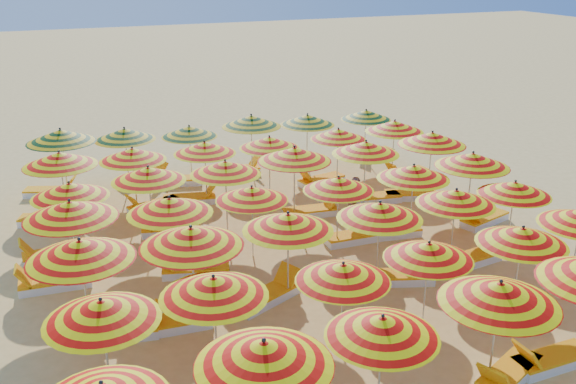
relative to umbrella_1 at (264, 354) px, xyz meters
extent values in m
plane|color=#F1C26B|center=(3.43, 6.95, -2.04)|extent=(120.00, 120.00, 0.00)
sphere|color=black|center=(-2.39, 0.16, 0.04)|extent=(0.07, 0.07, 0.07)
cone|color=orange|center=(0.00, 0.00, 0.00)|extent=(2.84, 2.84, 0.42)
sphere|color=black|center=(0.00, 0.00, 0.24)|extent=(0.07, 0.07, 0.07)
cylinder|color=silver|center=(2.20, 0.23, -1.05)|extent=(0.04, 0.04, 1.98)
cone|color=orange|center=(2.20, 0.23, -0.19)|extent=(2.54, 2.54, 0.38)
sphere|color=black|center=(2.20, 0.23, 0.03)|extent=(0.07, 0.07, 0.07)
cylinder|color=silver|center=(4.54, 0.12, -0.94)|extent=(0.04, 0.04, 2.19)
cone|color=orange|center=(4.54, 0.12, 0.01)|extent=(2.75, 2.75, 0.42)
sphere|color=black|center=(4.54, 0.12, 0.25)|extent=(0.07, 0.07, 0.07)
cylinder|color=silver|center=(-2.12, 2.42, -1.01)|extent=(0.04, 0.04, 2.06)
cone|color=orange|center=(-2.12, 2.42, -0.11)|extent=(2.72, 2.72, 0.39)
sphere|color=black|center=(-2.12, 2.42, 0.11)|extent=(0.07, 0.07, 0.07)
cylinder|color=silver|center=(-0.08, 2.49, -1.00)|extent=(0.04, 0.04, 2.07)
cone|color=orange|center=(-0.08, 2.49, -0.11)|extent=(2.48, 2.48, 0.39)
sphere|color=black|center=(-0.08, 2.49, 0.12)|extent=(0.07, 0.07, 0.07)
cylinder|color=silver|center=(2.51, 2.30, -1.07)|extent=(0.04, 0.04, 1.93)
cone|color=orange|center=(2.51, 2.30, -0.23)|extent=(1.97, 1.97, 0.37)
sphere|color=black|center=(2.51, 2.30, -0.02)|extent=(0.06, 0.06, 0.06)
cylinder|color=silver|center=(4.64, 2.48, -1.07)|extent=(0.04, 0.04, 1.94)
cone|color=orange|center=(4.64, 2.48, -0.23)|extent=(2.45, 2.45, 0.37)
sphere|color=black|center=(4.64, 2.48, -0.01)|extent=(0.06, 0.06, 0.06)
cylinder|color=silver|center=(6.89, 2.21, -1.02)|extent=(0.04, 0.04, 2.02)
cone|color=orange|center=(6.89, 2.21, -0.15)|extent=(2.42, 2.42, 0.39)
sphere|color=black|center=(6.89, 2.21, 0.07)|extent=(0.07, 0.07, 0.07)
cylinder|color=silver|center=(8.95, 2.54, -1.03)|extent=(0.04, 0.04, 2.01)
cylinder|color=silver|center=(-2.25, 4.73, -0.92)|extent=(0.04, 0.04, 2.23)
cone|color=orange|center=(-2.25, 4.73, 0.05)|extent=(2.82, 2.82, 0.42)
sphere|color=black|center=(-2.25, 4.73, 0.29)|extent=(0.07, 0.07, 0.07)
cylinder|color=silver|center=(-0.01, 4.47, -0.92)|extent=(0.04, 0.04, 2.24)
cone|color=orange|center=(-0.01, 4.47, 0.06)|extent=(2.31, 2.31, 0.43)
sphere|color=black|center=(-0.01, 4.47, 0.30)|extent=(0.07, 0.07, 0.07)
cylinder|color=silver|center=(2.31, 4.70, -0.98)|extent=(0.04, 0.04, 2.12)
cone|color=orange|center=(2.31, 4.70, -0.06)|extent=(2.24, 2.24, 0.40)
sphere|color=black|center=(2.31, 4.70, 0.17)|extent=(0.07, 0.07, 0.07)
cylinder|color=silver|center=(4.63, 4.56, -0.99)|extent=(0.04, 0.04, 2.09)
cone|color=orange|center=(4.63, 4.56, -0.09)|extent=(2.16, 2.16, 0.40)
sphere|color=black|center=(4.63, 4.56, 0.14)|extent=(0.07, 0.07, 0.07)
cylinder|color=silver|center=(6.96, 4.73, -1.02)|extent=(0.04, 0.04, 2.04)
cone|color=orange|center=(6.96, 4.73, -0.13)|extent=(2.70, 2.70, 0.39)
sphere|color=black|center=(6.96, 4.73, 0.09)|extent=(0.07, 0.07, 0.07)
cylinder|color=silver|center=(8.94, 4.84, -1.06)|extent=(0.04, 0.04, 1.96)
cone|color=orange|center=(8.94, 4.84, -0.21)|extent=(2.32, 2.32, 0.37)
sphere|color=black|center=(8.94, 4.84, 0.01)|extent=(0.07, 0.07, 0.07)
cylinder|color=silver|center=(-2.26, 7.09, -0.92)|extent=(0.04, 0.04, 2.22)
cone|color=orange|center=(-2.26, 7.09, 0.04)|extent=(2.95, 2.95, 0.42)
sphere|color=black|center=(-2.26, 7.09, 0.28)|extent=(0.07, 0.07, 0.07)
cylinder|color=silver|center=(0.02, 6.73, -0.98)|extent=(0.04, 0.04, 2.11)
cone|color=orange|center=(0.02, 6.73, -0.06)|extent=(2.67, 2.67, 0.40)
sphere|color=black|center=(0.02, 6.73, 0.17)|extent=(0.07, 0.07, 0.07)
cylinder|color=silver|center=(2.28, 7.17, -1.07)|extent=(0.04, 0.04, 1.94)
cone|color=orange|center=(2.28, 7.17, -0.23)|extent=(2.43, 2.43, 0.37)
sphere|color=black|center=(2.28, 7.17, -0.01)|extent=(0.06, 0.06, 0.06)
cylinder|color=silver|center=(4.71, 6.93, -1.05)|extent=(0.04, 0.04, 1.96)
cone|color=orange|center=(4.71, 6.93, -0.20)|extent=(2.39, 2.39, 0.37)
sphere|color=black|center=(4.71, 6.93, 0.01)|extent=(0.07, 0.07, 0.07)
cylinder|color=silver|center=(6.99, 6.77, -1.00)|extent=(0.04, 0.04, 2.07)
cone|color=orange|center=(6.99, 6.77, -0.10)|extent=(2.43, 2.43, 0.39)
sphere|color=black|center=(6.99, 6.77, 0.12)|extent=(0.07, 0.07, 0.07)
cylinder|color=silver|center=(9.01, 6.77, -0.94)|extent=(0.04, 0.04, 2.20)
cone|color=orange|center=(9.01, 6.77, 0.02)|extent=(2.55, 2.55, 0.42)
sphere|color=black|center=(9.01, 6.77, 0.26)|extent=(0.07, 0.07, 0.07)
cylinder|color=silver|center=(-2.14, 8.99, -1.02)|extent=(0.04, 0.04, 2.04)
cone|color=orange|center=(-2.14, 8.99, -0.13)|extent=(2.37, 2.37, 0.39)
sphere|color=black|center=(-2.14, 8.99, 0.09)|extent=(0.07, 0.07, 0.07)
cylinder|color=silver|center=(-0.01, 9.36, -0.99)|extent=(0.04, 0.04, 2.09)
cone|color=orange|center=(-0.01, 9.36, -0.08)|extent=(2.65, 2.65, 0.40)
sphere|color=black|center=(-0.01, 9.36, 0.15)|extent=(0.07, 0.07, 0.07)
cylinder|color=silver|center=(2.17, 9.15, -1.00)|extent=(0.04, 0.04, 2.07)
cone|color=orange|center=(2.17, 9.15, -0.10)|extent=(2.65, 2.65, 0.40)
sphere|color=black|center=(2.17, 9.15, 0.13)|extent=(0.07, 0.07, 0.07)
cylinder|color=silver|center=(4.34, 9.15, -0.92)|extent=(0.04, 0.04, 2.24)
cone|color=orange|center=(4.34, 9.15, 0.05)|extent=(2.75, 2.75, 0.43)
sphere|color=black|center=(4.34, 9.15, 0.30)|extent=(0.07, 0.07, 0.07)
cylinder|color=silver|center=(6.79, 9.21, -0.97)|extent=(0.04, 0.04, 2.14)
cone|color=orange|center=(6.79, 9.21, -0.04)|extent=(2.49, 2.49, 0.41)
sphere|color=black|center=(6.79, 9.21, 0.19)|extent=(0.07, 0.07, 0.07)
cylinder|color=silver|center=(9.17, 9.08, -0.92)|extent=(0.04, 0.04, 2.23)
cone|color=orange|center=(9.17, 9.08, 0.04)|extent=(2.35, 2.35, 0.42)
sphere|color=black|center=(9.17, 9.08, 0.29)|extent=(0.07, 0.07, 0.07)
cylinder|color=silver|center=(-2.22, 11.46, -0.94)|extent=(0.04, 0.04, 2.19)
cone|color=orange|center=(-2.22, 11.46, 0.01)|extent=(2.42, 2.42, 0.42)
sphere|color=black|center=(-2.22, 11.46, 0.25)|extent=(0.07, 0.07, 0.07)
cylinder|color=silver|center=(-0.09, 11.52, -1.00)|extent=(0.04, 0.04, 2.06)
cone|color=orange|center=(-0.09, 11.52, -0.11)|extent=(2.69, 2.69, 0.39)
sphere|color=black|center=(-0.09, 11.52, 0.12)|extent=(0.07, 0.07, 0.07)
cylinder|color=silver|center=(2.19, 11.50, -1.03)|extent=(0.04, 0.04, 2.02)
cone|color=orange|center=(2.19, 11.50, -0.15)|extent=(2.04, 2.04, 0.38)
sphere|color=black|center=(2.19, 11.50, 0.07)|extent=(0.07, 0.07, 0.07)
cylinder|color=silver|center=(4.35, 11.34, -1.03)|extent=(0.04, 0.04, 2.00)
cone|color=orange|center=(4.35, 11.34, -0.17)|extent=(2.23, 2.23, 0.38)
sphere|color=black|center=(4.35, 11.34, 0.05)|extent=(0.07, 0.07, 0.07)
cylinder|color=silver|center=(7.01, 11.58, -1.06)|extent=(0.04, 0.04, 1.95)
cone|color=orange|center=(7.01, 11.58, -0.22)|extent=(2.27, 2.27, 0.37)
sphere|color=black|center=(7.01, 11.58, 0.00)|extent=(0.07, 0.07, 0.07)
cylinder|color=silver|center=(9.12, 11.34, -0.99)|extent=(0.04, 0.04, 2.09)
cone|color=orange|center=(9.12, 11.34, -0.08)|extent=(2.70, 2.70, 0.40)
sphere|color=black|center=(9.12, 11.34, 0.14)|extent=(0.07, 0.07, 0.07)
cylinder|color=silver|center=(-2.02, 13.88, -0.91)|extent=(0.04, 0.04, 2.26)
cone|color=#746907|center=(-2.02, 13.88, 0.07)|extent=(2.69, 2.69, 0.43)
sphere|color=black|center=(-2.02, 13.88, 0.32)|extent=(0.08, 0.08, 0.08)
cylinder|color=silver|center=(0.04, 13.94, -1.00)|extent=(0.04, 0.04, 2.08)
cone|color=#746907|center=(0.04, 13.94, -0.10)|extent=(2.19, 2.19, 0.40)
sphere|color=black|center=(0.04, 13.94, 0.13)|extent=(0.07, 0.07, 0.07)
cylinder|color=silver|center=(2.26, 13.81, -1.05)|extent=(0.04, 0.04, 1.98)
cone|color=#746907|center=(2.26, 13.81, -0.19)|extent=(2.05, 2.05, 0.38)
sphere|color=black|center=(2.26, 13.81, 0.03)|extent=(0.07, 0.07, 0.07)
cylinder|color=silver|center=(4.54, 13.70, -0.95)|extent=(0.04, 0.04, 2.17)
cone|color=#746907|center=(4.54, 13.70, -0.01)|extent=(2.49, 2.49, 0.41)
sphere|color=black|center=(4.54, 13.70, 0.23)|extent=(0.07, 0.07, 0.07)
cylinder|color=silver|center=(6.69, 13.53, -1.01)|extent=(0.04, 0.04, 2.05)
cone|color=#746907|center=(6.69, 13.53, -0.13)|extent=(2.66, 2.66, 0.39)
sphere|color=black|center=(6.69, 13.53, 0.10)|extent=(0.07, 0.07, 0.07)
cylinder|color=silver|center=(9.26, 13.70, -1.06)|extent=(0.04, 0.04, 1.96)
cone|color=#746907|center=(9.26, 13.70, -0.21)|extent=(2.08, 2.08, 0.37)
sphere|color=black|center=(9.26, 13.70, 0.01)|extent=(0.07, 0.07, 0.07)
cube|color=white|center=(5.09, 0.18, -1.94)|extent=(1.79, 1.22, 0.20)
cube|color=#FF9E0B|center=(5.09, 0.18, -1.81)|extent=(1.79, 1.22, 0.06)
cube|color=#FF9E0B|center=(4.45, -0.10, -1.59)|extent=(0.57, 0.68, 0.48)
cube|color=white|center=(6.19, 0.21, -1.94)|extent=(1.71, 0.61, 0.20)
cube|color=#FF9E0B|center=(6.19, 0.21, -1.81)|extent=(1.71, 0.61, 0.06)
cube|color=#FF9E0B|center=(5.49, 0.20, -1.59)|extent=(0.37, 0.59, 0.48)
cube|color=white|center=(-1.70, 4.52, -1.94)|extent=(1.78, 0.87, 0.20)
cube|color=#FF9E0B|center=(-1.70, 4.52, -1.81)|extent=(1.78, 0.87, 0.06)
cube|color=#FF9E0B|center=(-1.01, 4.40, -1.59)|extent=(0.46, 0.64, 0.48)
cube|color=white|center=(-0.56, 4.40, -1.94)|extent=(1.73, 0.69, 0.20)
cube|color=#FF9E0B|center=(-0.56, 4.40, -1.81)|extent=(1.73, 0.69, 0.06)
cube|color=#FF9E0B|center=(0.14, 4.36, -1.59)|extent=(0.40, 0.60, 0.48)
cube|color=white|center=(1.76, 4.71, -1.94)|extent=(1.79, 1.23, 0.20)
cube|color=#FF9E0B|center=(1.76, 4.71, -1.81)|extent=(1.79, 1.23, 0.06)
cube|color=#FF9E0B|center=(2.40, 4.99, -1.59)|extent=(0.57, 0.68, 0.48)
cube|color=white|center=(5.18, 4.37, -1.94)|extent=(1.80, 1.10, 0.20)
cube|color=#FF9E0B|center=(5.18, 4.37, -1.81)|extent=(1.80, 1.10, 0.06)
cube|color=#FF9E0B|center=(5.85, 4.14, -1.59)|extent=(0.53, 0.67, 0.48)
cube|color=white|center=(7.51, 4.53, -1.94)|extent=(1.76, 0.79, 0.20)
cube|color=#FF9E0B|center=(7.51, 4.53, -1.81)|extent=(1.76, 0.79, 0.06)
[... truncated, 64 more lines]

